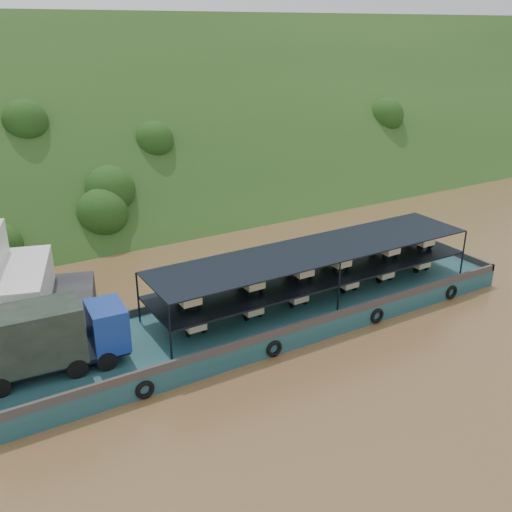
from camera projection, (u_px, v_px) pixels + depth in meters
ground at (303, 307)px, 39.74m from camera, size 160.00×160.00×0.00m
hillside at (130, 189)px, 68.43m from camera, size 140.00×39.60×39.60m
cargo_barge at (248, 313)px, 36.15m from camera, size 35.00×7.18×5.04m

